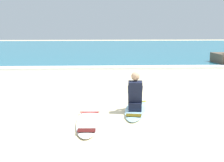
% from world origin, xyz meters
% --- Properties ---
extents(ground_plane, '(80.00, 80.00, 0.00)m').
position_xyz_m(ground_plane, '(0.00, 0.00, 0.00)').
color(ground_plane, beige).
extents(sea, '(80.00, 28.00, 0.10)m').
position_xyz_m(sea, '(0.00, 21.14, 0.05)').
color(sea, teal).
rests_on(sea, ground).
extents(breaking_foam, '(80.00, 0.90, 0.11)m').
position_xyz_m(breaking_foam, '(0.00, 7.44, 0.06)').
color(breaking_foam, white).
rests_on(breaking_foam, ground).
extents(surfboard_main, '(0.98, 2.49, 0.08)m').
position_xyz_m(surfboard_main, '(1.11, -0.59, 0.04)').
color(surfboard_main, '#9ED1E5').
rests_on(surfboard_main, ground).
extents(surfer_seated, '(0.42, 0.73, 0.95)m').
position_xyz_m(surfer_seated, '(1.05, -0.81, 0.44)').
color(surfer_seated, black).
rests_on(surfer_seated, surfboard_main).
extents(surfboard_spare_near, '(0.59, 2.33, 0.08)m').
position_xyz_m(surfboard_spare_near, '(-0.09, -1.66, 0.04)').
color(surfboard_spare_near, white).
rests_on(surfboard_spare_near, ground).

